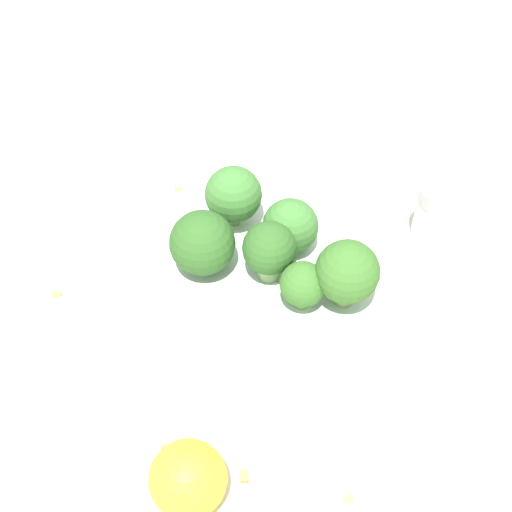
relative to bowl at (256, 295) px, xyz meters
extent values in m
plane|color=beige|center=(0.00, 0.00, -0.02)|extent=(3.00, 3.00, 0.00)
cylinder|color=silver|center=(0.00, 0.00, 0.00)|extent=(0.22, 0.22, 0.04)
cylinder|color=#8EB770|center=(-0.04, 0.03, 0.03)|extent=(0.01, 0.01, 0.02)
sphere|color=#3D7533|center=(-0.04, 0.03, 0.05)|extent=(0.05, 0.05, 0.05)
cylinder|color=#84AD66|center=(0.02, 0.04, 0.03)|extent=(0.02, 0.02, 0.02)
sphere|color=#386B28|center=(0.02, 0.04, 0.04)|extent=(0.04, 0.04, 0.04)
cylinder|color=#8EB770|center=(-0.07, -0.02, 0.03)|extent=(0.02, 0.02, 0.03)
sphere|color=#3D7533|center=(-0.07, -0.02, 0.05)|extent=(0.05, 0.05, 0.05)
cylinder|color=#84AD66|center=(-0.01, 0.01, 0.03)|extent=(0.03, 0.03, 0.03)
sphere|color=#2D5B23|center=(-0.01, 0.01, 0.05)|extent=(0.05, 0.05, 0.05)
cylinder|color=#8EB770|center=(-0.01, -0.05, 0.03)|extent=(0.01, 0.01, 0.02)
sphere|color=#2D5B23|center=(-0.01, -0.05, 0.05)|extent=(0.06, 0.06, 0.06)
cylinder|color=#7A9E5B|center=(0.02, 0.07, 0.03)|extent=(0.02, 0.02, 0.03)
sphere|color=#386B28|center=(0.02, 0.07, 0.06)|extent=(0.05, 0.05, 0.05)
cylinder|color=silver|center=(-0.09, 0.17, 0.01)|extent=(0.04, 0.04, 0.05)
cylinder|color=#B7B7BC|center=(-0.09, 0.17, 0.04)|extent=(0.04, 0.04, 0.01)
sphere|color=yellow|center=(0.18, -0.05, 0.01)|extent=(0.06, 0.06, 0.06)
cube|color=#AD7F4C|center=(0.16, -0.01, -0.02)|extent=(0.01, 0.01, 0.01)
cube|color=tan|center=(-0.01, -0.18, -0.02)|extent=(0.01, 0.01, 0.01)
cube|color=tan|center=(0.18, 0.07, -0.02)|extent=(0.01, 0.01, 0.01)
cube|color=tan|center=(-0.16, -0.08, -0.02)|extent=(0.01, 0.01, 0.01)
cube|color=olive|center=(0.14, -0.07, -0.02)|extent=(0.01, 0.01, 0.01)
camera|label=1|loc=(0.39, 0.01, 0.49)|focal=50.00mm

